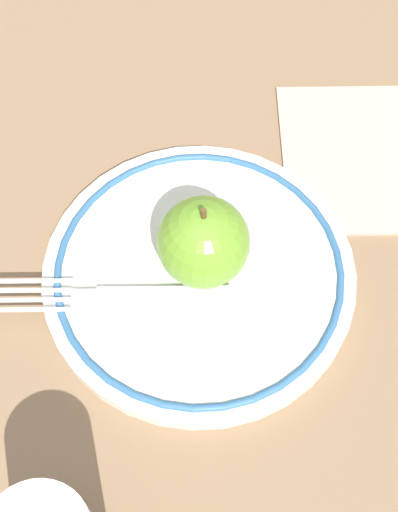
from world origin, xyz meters
name	(u,v)px	position (x,y,z in m)	size (l,w,h in m)	color
ground_plane	(192,262)	(0.00, 0.00, 0.00)	(2.00, 2.00, 0.00)	#856649
plate	(199,273)	(0.01, -0.01, 0.01)	(0.24, 0.24, 0.02)	silver
apple_red_whole	(203,242)	(0.01, -0.01, 0.05)	(0.07, 0.07, 0.08)	olive
fork	(116,294)	(-0.05, -0.05, 0.02)	(0.18, 0.06, 0.00)	silver
napkin_folded	(366,155)	(0.12, 0.14, 0.00)	(0.15, 0.16, 0.01)	#C0A291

